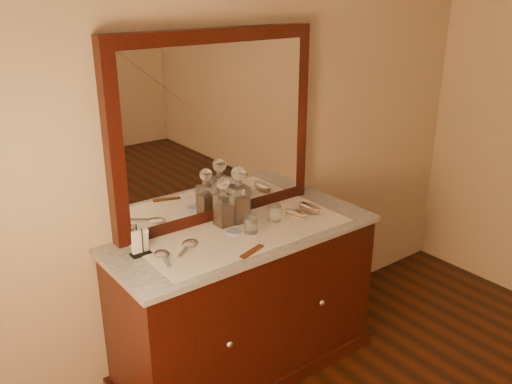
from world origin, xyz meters
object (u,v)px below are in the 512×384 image
Objects in this scene: pin_dish at (234,232)px; comb at (252,251)px; mirror_frame at (216,128)px; brush_far at (310,208)px; decanter_left at (224,207)px; napkin_rack at (140,243)px; brush_near at (296,214)px; dresser_cabinet at (245,304)px; decanter_right at (239,201)px; hand_mirror_outer at (163,255)px; hand_mirror_inner at (189,245)px.

pin_dish is 0.23m from comb.
mirror_frame reaches higher than brush_far.
decanter_left reaches higher than comb.
napkin_rack reaches higher than pin_dish.
brush_near is at bearing -5.99° from pin_dish.
brush_far is (0.44, -0.01, 0.47)m from dresser_cabinet.
mirror_frame reaches higher than decanter_left.
dresser_cabinet is 0.97m from mirror_frame.
pin_dish is 0.24× the size of decanter_right.
decanter_right reaches higher than brush_far.
mirror_frame is at bearing 15.93° from napkin_rack.
brush_far is at bearing -5.98° from napkin_rack.
brush_near is at bearing -8.12° from napkin_rack.
decanter_left reaches higher than napkin_rack.
napkin_rack is 0.47× the size of decanter_right.
hand_mirror_outer is (-0.92, 0.01, -0.01)m from brush_far.
brush_near is (0.37, -0.15, -0.08)m from decanter_left.
decanter_right is 1.98× the size of brush_near.
decanter_left is 0.41m from brush_near.
brush_near is 0.80m from hand_mirror_outer.
comb reaches higher than dresser_cabinet.
napkin_rack reaches higher than hand_mirror_inner.
decanter_right is 1.95× the size of brush_far.
pin_dish is 0.49m from napkin_rack.
hand_mirror_inner is (-0.27, -0.10, -0.10)m from decanter_left.
hand_mirror_outer is (-0.36, 0.22, 0.00)m from comb.
napkin_rack is at bearing -164.07° from mirror_frame.
decanter_left is at bearing 177.39° from decanter_right.
napkin_rack is at bearing -176.50° from decanter_left.
comb is 0.52× the size of decanter_right.
dresser_cabinet is 8.89× the size of brush_near.
mirror_frame is 7.46× the size of comb.
brush_near is at bearing -4.67° from hand_mirror_inner.
comb is at bearing -157.38° from brush_near.
hand_mirror_outer is 0.16m from hand_mirror_inner.
brush_near is (0.28, -0.15, -0.10)m from decanter_right.
decanter_left reaches higher than brush_far.
pin_dish is 0.26m from hand_mirror_inner.
decanter_left is at bearing 82.15° from pin_dish.
hand_mirror_inner is at bearing -144.83° from mirror_frame.
pin_dish is at bearing -97.85° from decanter_left.
brush_near is at bearing -28.30° from decanter_right.
mirror_frame is at bearing 75.57° from pin_dish.
pin_dish is (-0.06, 0.01, 0.45)m from dresser_cabinet.
comb is 0.36m from decanter_left.
napkin_rack is 0.93× the size of brush_near.
hand_mirror_inner is (-0.65, 0.05, -0.01)m from brush_near.
pin_dish is at bearing 60.27° from comb.
hand_mirror_inner reaches higher than hand_mirror_outer.
mirror_frame is at bearing 110.41° from decanter_right.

